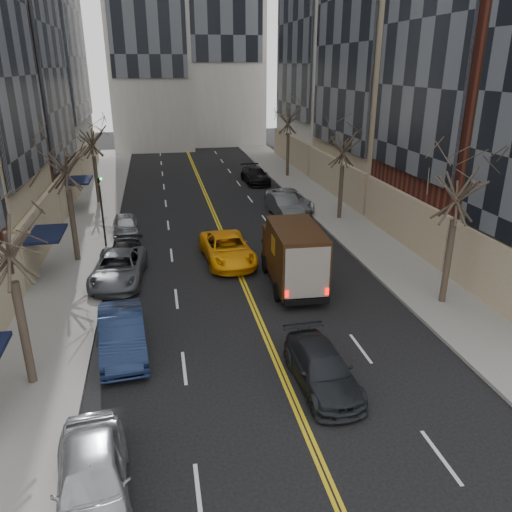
{
  "coord_description": "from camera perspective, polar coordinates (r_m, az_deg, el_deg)",
  "views": [
    {
      "loc": [
        -3.95,
        -8.1,
        10.61
      ],
      "look_at": [
        0.29,
        13.29,
        2.2
      ],
      "focal_mm": 35.0,
      "sensor_mm": 36.0,
      "label": 1
    }
  ],
  "objects": [
    {
      "name": "parked_rt_b",
      "position": [
        38.91,
        3.84,
        6.39
      ],
      "size": [
        3.09,
        5.72,
        1.52
      ],
      "primitive_type": "imported",
      "rotation": [
        0.0,
        0.0,
        0.1
      ],
      "color": "#ACAEB4",
      "rests_on": "ground"
    },
    {
      "name": "streetwall_right",
      "position": [
        45.36,
        17.26,
        25.93
      ],
      "size": [
        12.26,
        49.0,
        34.0
      ],
      "color": "#4C301E",
      "rests_on": "ground"
    },
    {
      "name": "traffic_signal",
      "position": [
        31.27,
        -17.26,
        5.71
      ],
      "size": [
        0.29,
        0.26,
        4.7
      ],
      "color": "black",
      "rests_on": "sidewalk_left"
    },
    {
      "name": "parked_lf_b",
      "position": [
        20.3,
        -15.05,
        -8.6
      ],
      "size": [
        2.1,
        4.99,
        1.6
      ],
      "primitive_type": "imported",
      "rotation": [
        0.0,
        0.0,
        0.08
      ],
      "color": "#121E3A",
      "rests_on": "ground"
    },
    {
      "name": "taxi",
      "position": [
        28.45,
        -3.3,
        0.82
      ],
      "size": [
        2.93,
        5.71,
        1.54
      ],
      "primitive_type": "imported",
      "rotation": [
        0.0,
        0.0,
        0.07
      ],
      "color": "#FFA80A",
      "rests_on": "ground"
    },
    {
      "name": "ups_truck",
      "position": [
        25.04,
        4.32,
        0.06
      ],
      "size": [
        2.68,
        6.07,
        3.27
      ],
      "rotation": [
        0.0,
        0.0,
        -0.05
      ],
      "color": "black",
      "rests_on": "ground"
    },
    {
      "name": "parked_lf_a",
      "position": [
        14.45,
        -18.2,
        -23.03
      ],
      "size": [
        2.38,
        4.83,
        1.58
      ],
      "primitive_type": "imported",
      "rotation": [
        0.0,
        0.0,
        0.11
      ],
      "color": "#AAAEB2",
      "rests_on": "ground"
    },
    {
      "name": "sidewalk_right",
      "position": [
        38.87,
        8.73,
        5.12
      ],
      "size": [
        4.0,
        66.0,
        0.15
      ],
      "primitive_type": "cube",
      "color": "slate",
      "rests_on": "ground"
    },
    {
      "name": "tree_lf_near",
      "position": [
        17.37,
        -27.08,
        4.17
      ],
      "size": [
        3.2,
        3.2,
        8.41
      ],
      "color": "#382D23",
      "rests_on": "sidewalk_left"
    },
    {
      "name": "parked_lf_d",
      "position": [
        28.0,
        -14.93,
        -0.42
      ],
      "size": [
        2.38,
        4.88,
        1.37
      ],
      "primitive_type": "imported",
      "rotation": [
        0.0,
        0.0,
        -0.1
      ],
      "color": "black",
      "rests_on": "ground"
    },
    {
      "name": "observer_sedan",
      "position": [
        18.01,
        7.56,
        -12.65
      ],
      "size": [
        2.02,
        4.64,
        1.33
      ],
      "rotation": [
        0.0,
        0.0,
        0.04
      ],
      "color": "black",
      "rests_on": "ground"
    },
    {
      "name": "parked_rt_c",
      "position": [
        47.92,
        -0.09,
        9.22
      ],
      "size": [
        2.3,
        5.2,
        1.49
      ],
      "primitive_type": "imported",
      "rotation": [
        0.0,
        0.0,
        0.04
      ],
      "color": "black",
      "rests_on": "ground"
    },
    {
      "name": "tree_rt_near",
      "position": [
        23.34,
        22.44,
        9.27
      ],
      "size": [
        3.2,
        3.2,
        8.71
      ],
      "color": "#382D23",
      "rests_on": "sidewalk_right"
    },
    {
      "name": "parked_lf_c",
      "position": [
        26.75,
        -15.44,
        -1.34
      ],
      "size": [
        2.98,
        5.62,
        1.5
      ],
      "primitive_type": "imported",
      "rotation": [
        0.0,
        0.0,
        -0.09
      ],
      "color": "#505258",
      "rests_on": "ground"
    },
    {
      "name": "tree_lf_far",
      "position": [
        41.63,
        -18.38,
        13.74
      ],
      "size": [
        3.2,
        3.2,
        8.12
      ],
      "color": "#382D23",
      "rests_on": "sidewalk_left"
    },
    {
      "name": "tree_rt_mid",
      "position": [
        35.75,
        10.06,
        13.65
      ],
      "size": [
        3.2,
        3.2,
        8.32
      ],
      "color": "#382D23",
      "rests_on": "sidewalk_right"
    },
    {
      "name": "pedestrian",
      "position": [
        28.05,
        0.97,
        0.54
      ],
      "size": [
        0.51,
        0.64,
        1.52
      ],
      "primitive_type": "imported",
      "rotation": [
        0.0,
        0.0,
        1.27
      ],
      "color": "black",
      "rests_on": "ground"
    },
    {
      "name": "tree_lf_mid",
      "position": [
        28.79,
        -21.26,
        11.69
      ],
      "size": [
        3.2,
        3.2,
        8.91
      ],
      "color": "#382D23",
      "rests_on": "sidewalk_left"
    },
    {
      "name": "parked_lf_e",
      "position": [
        33.97,
        -14.71,
        3.39
      ],
      "size": [
        1.85,
        4.08,
        1.36
      ],
      "primitive_type": "imported",
      "rotation": [
        0.0,
        0.0,
        0.06
      ],
      "color": "#95989C",
      "rests_on": "ground"
    },
    {
      "name": "parked_rt_a",
      "position": [
        37.2,
        3.28,
        5.78
      ],
      "size": [
        1.96,
        4.96,
        1.61
      ],
      "primitive_type": "imported",
      "rotation": [
        0.0,
        0.0,
        0.05
      ],
      "color": "#45484C",
      "rests_on": "ground"
    },
    {
      "name": "sidewalk_left",
      "position": [
        36.99,
        -18.61,
        3.42
      ],
      "size": [
        4.0,
        66.0,
        0.15
      ],
      "primitive_type": "cube",
      "color": "slate",
      "rests_on": "ground"
    },
    {
      "name": "tree_rt_far",
      "position": [
        49.91,
        3.77,
        16.61
      ],
      "size": [
        3.2,
        3.2,
        9.11
      ],
      "color": "#382D23",
      "rests_on": "sidewalk_right"
    }
  ]
}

